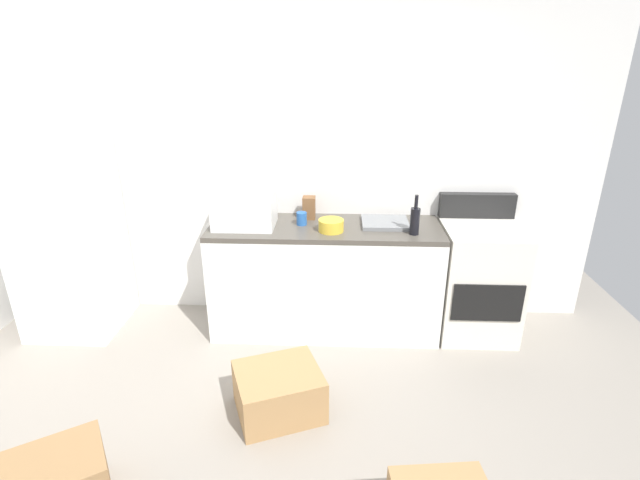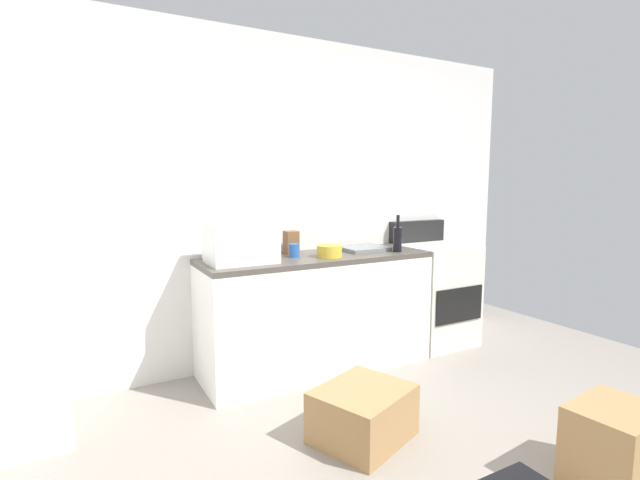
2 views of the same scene
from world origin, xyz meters
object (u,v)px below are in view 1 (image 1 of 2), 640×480
(mixing_bowl, at_px, (331,225))
(stove_oven, at_px, (477,279))
(refrigerator, at_px, (65,230))
(wine_bottle, at_px, (415,220))
(cardboard_box_medium, at_px, (279,392))
(coffee_mug, at_px, (302,219))
(knife_block, at_px, (309,208))
(microwave, at_px, (244,209))

(mixing_bowl, bearing_deg, stove_oven, 5.72)
(refrigerator, height_order, wine_bottle, refrigerator)
(cardboard_box_medium, bearing_deg, coffee_mug, 85.98)
(knife_block, distance_m, mixing_bowl, 0.34)
(refrigerator, bearing_deg, wine_bottle, -2.16)
(stove_oven, xyz_separation_m, microwave, (-1.84, -0.03, 0.57))
(wine_bottle, xyz_separation_m, cardboard_box_medium, (-0.92, -0.87, -0.86))
(wine_bottle, bearing_deg, cardboard_box_medium, -136.43)
(cardboard_box_medium, bearing_deg, microwave, 109.80)
(stove_oven, height_order, wine_bottle, wine_bottle)
(knife_block, height_order, cardboard_box_medium, knife_block)
(wine_bottle, xyz_separation_m, mixing_bowl, (-0.61, 0.04, -0.06))
(refrigerator, xyz_separation_m, microwave, (1.43, 0.02, 0.19))
(refrigerator, distance_m, cardboard_box_medium, 2.16)
(microwave, xyz_separation_m, coffee_mug, (0.43, 0.05, -0.09))
(refrigerator, distance_m, knife_block, 1.93)
(mixing_bowl, relative_size, cardboard_box_medium, 0.37)
(stove_oven, xyz_separation_m, coffee_mug, (-1.40, 0.01, 0.48))
(wine_bottle, height_order, knife_block, wine_bottle)
(wine_bottle, distance_m, mixing_bowl, 0.62)
(microwave, bearing_deg, cardboard_box_medium, -70.20)
(mixing_bowl, bearing_deg, coffee_mug, 150.45)
(coffee_mug, xyz_separation_m, mixing_bowl, (0.23, -0.13, -0.00))
(knife_block, bearing_deg, cardboard_box_medium, -95.76)
(coffee_mug, bearing_deg, knife_block, 72.88)
(wine_bottle, distance_m, coffee_mug, 0.86)
(cardboard_box_medium, bearing_deg, wine_bottle, 43.57)
(wine_bottle, distance_m, cardboard_box_medium, 1.53)
(refrigerator, bearing_deg, coffee_mug, 2.13)
(wine_bottle, height_order, coffee_mug, wine_bottle)
(microwave, xyz_separation_m, knife_block, (0.48, 0.20, -0.05))
(stove_oven, relative_size, coffee_mug, 11.00)
(coffee_mug, bearing_deg, cardboard_box_medium, -94.02)
(refrigerator, bearing_deg, knife_block, 6.67)
(stove_oven, relative_size, microwave, 2.39)
(knife_block, bearing_deg, refrigerator, -173.33)
(stove_oven, xyz_separation_m, wine_bottle, (-0.56, -0.16, 0.54))
(microwave, distance_m, knife_block, 0.52)
(coffee_mug, bearing_deg, stove_oven, -0.58)
(refrigerator, relative_size, microwave, 3.69)
(stove_oven, relative_size, cardboard_box_medium, 2.12)
(coffee_mug, distance_m, cardboard_box_medium, 1.32)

